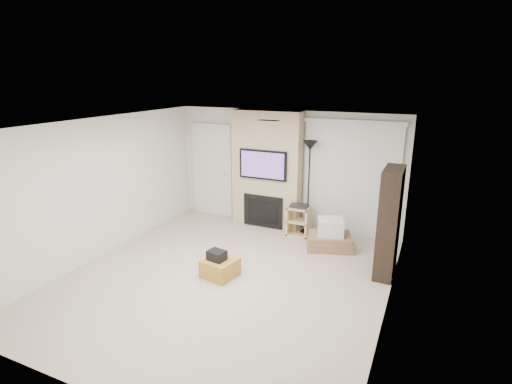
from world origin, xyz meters
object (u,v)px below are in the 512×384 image
at_px(box_stack, 330,237).
at_px(bookshelf, 389,222).
at_px(av_stand, 299,219).
at_px(ottoman, 220,268).
at_px(floor_lamp, 310,161).

bearing_deg(box_stack, bookshelf, -29.38).
distance_m(av_stand, box_stack, 0.85).
relative_size(ottoman, box_stack, 0.48).
bearing_deg(bookshelf, ottoman, -153.16).
distance_m(floor_lamp, bookshelf, 2.17).
bearing_deg(floor_lamp, ottoman, -107.06).
height_order(ottoman, box_stack, box_stack).
xyz_separation_m(ottoman, box_stack, (1.35, 1.86, 0.07)).
bearing_deg(bookshelf, floor_lamp, 146.12).
height_order(floor_lamp, box_stack, floor_lamp).
xyz_separation_m(floor_lamp, box_stack, (0.62, -0.53, -1.31)).
relative_size(ottoman, floor_lamp, 0.26).
distance_m(ottoman, box_stack, 2.30).
bearing_deg(box_stack, av_stand, 153.20).
relative_size(box_stack, bookshelf, 0.57).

